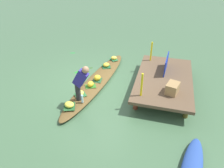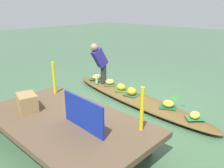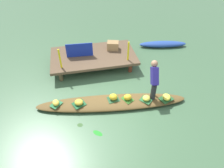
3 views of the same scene
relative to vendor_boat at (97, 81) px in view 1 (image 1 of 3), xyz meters
name	(u,v)px [view 1 (image 1 of 3)]	position (x,y,z in m)	size (l,w,h in m)	color
canal_water	(97,84)	(0.00, 0.00, -0.09)	(40.00, 40.00, 0.00)	#406443
dock_platform	(164,79)	(-0.24, 2.29, 0.31)	(3.20, 1.80, 0.46)	brown
vendor_boat	(97,81)	(0.00, 0.00, 0.00)	(4.65, 0.72, 0.18)	brown
leaf_mat_0	(91,86)	(0.49, -0.05, 0.10)	(0.34, 0.26, 0.01)	#317224
banana_bunch_0	(90,84)	(0.49, -0.05, 0.18)	(0.24, 0.20, 0.18)	yellow
leaf_mat_1	(80,95)	(1.05, -0.19, 0.10)	(0.34, 0.29, 0.01)	#296536
banana_bunch_1	(80,93)	(1.05, -0.19, 0.17)	(0.24, 0.23, 0.14)	#ECE34C
leaf_mat_2	(69,106)	(1.67, -0.27, 0.10)	(0.40, 0.32, 0.01)	#23562A
banana_bunch_2	(69,105)	(1.67, -0.27, 0.17)	(0.29, 0.24, 0.14)	yellow
leaf_mat_3	(106,66)	(-1.00, 0.05, 0.10)	(0.36, 0.32, 0.01)	#1B542D
banana_bunch_3	(106,65)	(-1.00, 0.05, 0.17)	(0.26, 0.24, 0.15)	gold
leaf_mat_4	(97,80)	(0.06, 0.04, 0.10)	(0.35, 0.30, 0.01)	#25532F
banana_bunch_4	(97,78)	(0.06, 0.04, 0.19)	(0.25, 0.23, 0.19)	gold
leaf_mat_5	(114,59)	(-1.68, 0.18, 0.10)	(0.34, 0.25, 0.01)	#286F40
banana_bunch_5	(114,58)	(-1.68, 0.18, 0.17)	(0.24, 0.19, 0.14)	yellow
vendor_person	(81,81)	(1.27, -0.03, 0.77)	(0.24, 0.54, 1.19)	#28282D
water_bottle	(82,99)	(1.37, 0.02, 0.22)	(0.07, 0.07, 0.26)	#A7D4E9
market_banner	(166,64)	(-0.74, 2.29, 0.63)	(0.98, 0.03, 0.53)	#142A97
railing_post_west	(151,51)	(-1.44, 1.69, 0.73)	(0.06, 0.06, 0.73)	yellow
railing_post_east	(142,85)	(0.96, 1.69, 0.73)	(0.06, 0.06, 0.73)	yellow
produce_crate	(172,88)	(0.58, 2.56, 0.53)	(0.44, 0.32, 0.32)	#9C7B4C
drifting_plant_0	(91,68)	(-1.05, -0.60, -0.09)	(0.17, 0.13, 0.01)	#34582B
drifting_plant_1	(73,53)	(-2.20, -1.91, -0.09)	(0.28, 0.10, 0.01)	#268A38
drifting_plant_2	(78,72)	(-0.60, -0.98, -0.09)	(0.30, 0.14, 0.01)	#238A25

